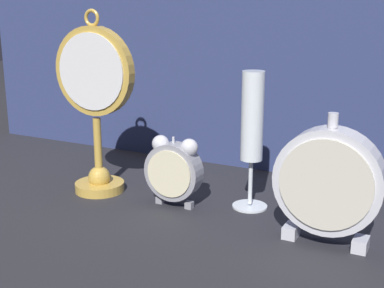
{
  "coord_description": "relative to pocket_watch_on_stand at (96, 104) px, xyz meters",
  "views": [
    {
      "loc": [
        0.38,
        -0.67,
        0.33
      ],
      "look_at": [
        0.0,
        0.08,
        0.11
      ],
      "focal_mm": 50.0,
      "sensor_mm": 36.0,
      "label": 1
    }
  ],
  "objects": [
    {
      "name": "pocket_watch_on_stand",
      "position": [
        0.0,
        0.0,
        0.0
      ],
      "size": [
        0.15,
        0.09,
        0.32
      ],
      "color": "gold",
      "rests_on": "ground_plane"
    },
    {
      "name": "fabric_backdrop_drape",
      "position": [
        0.18,
        0.25,
        0.12
      ],
      "size": [
        1.31,
        0.01,
        0.56
      ],
      "primitive_type": "cube",
      "color": "navy",
      "rests_on": "ground_plane"
    },
    {
      "name": "ground_plane",
      "position": [
        0.18,
        -0.07,
        -0.16
      ],
      "size": [
        4.0,
        4.0,
        0.0
      ],
      "primitive_type": "plane",
      "color": "#232328"
    },
    {
      "name": "mantel_clock_silver",
      "position": [
        0.42,
        -0.03,
        -0.07
      ],
      "size": [
        0.15,
        0.04,
        0.19
      ],
      "color": "silver",
      "rests_on": "ground_plane"
    },
    {
      "name": "alarm_clock_twin_bell",
      "position": [
        0.16,
        -0.0,
        -0.09
      ],
      "size": [
        0.1,
        0.03,
        0.12
      ],
      "color": "gray",
      "rests_on": "ground_plane"
    },
    {
      "name": "champagne_flute",
      "position": [
        0.27,
        0.05,
        -0.02
      ],
      "size": [
        0.06,
        0.06,
        0.23
      ],
      "color": "silver",
      "rests_on": "ground_plane"
    }
  ]
}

